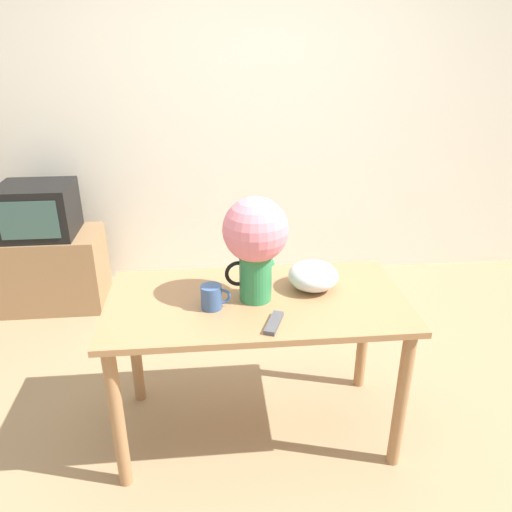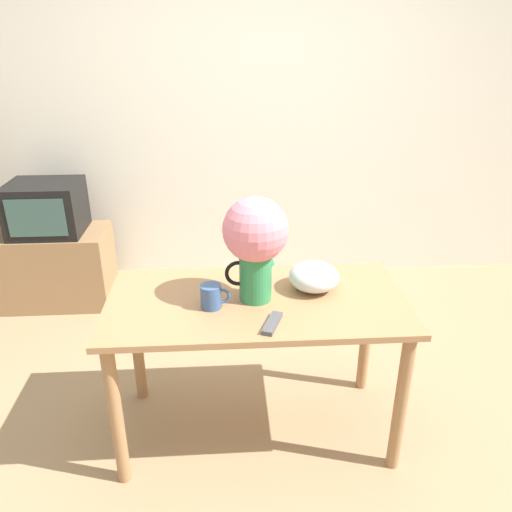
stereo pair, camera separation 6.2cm
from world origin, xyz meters
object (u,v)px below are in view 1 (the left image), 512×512
at_px(flower_vase, 255,239).
at_px(coffee_mug, 212,297).
at_px(white_bowl, 313,276).
at_px(tv_set, 38,210).

bearing_deg(flower_vase, coffee_mug, -161.60).
height_order(flower_vase, white_bowl, flower_vase).
xyz_separation_m(coffee_mug, tv_set, (-1.20, 1.50, -0.07)).
bearing_deg(white_bowl, flower_vase, -165.22).
xyz_separation_m(white_bowl, tv_set, (-1.68, 1.36, -0.09)).
relative_size(white_bowl, tv_set, 0.48).
bearing_deg(white_bowl, tv_set, 140.96).
distance_m(flower_vase, tv_set, 2.03).
xyz_separation_m(flower_vase, white_bowl, (0.28, 0.07, -0.23)).
height_order(flower_vase, tv_set, flower_vase).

